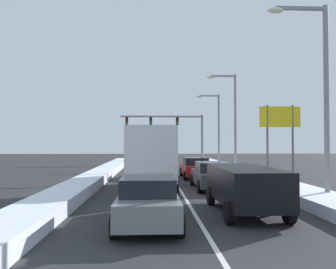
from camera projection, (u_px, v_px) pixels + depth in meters
ground_plane at (178, 186)px, 19.87m from camera, size 120.00×120.00×0.00m
lane_stripe_between_right_lane_and_center_lane at (174, 179)px, 23.72m from camera, size 0.14×42.39×0.01m
snow_bank_right_shoulder at (248, 176)px, 23.97m from camera, size 2.15×42.39×0.47m
snow_bank_left_shoulder at (98, 176)px, 23.47m from camera, size 1.67×42.39×0.56m
suv_black_right_lane_nearest at (244, 185)px, 12.33m from camera, size 2.16×4.90×1.67m
sedan_charcoal_right_lane_second at (212, 175)px, 18.73m from camera, size 2.00×4.50×1.51m
sedan_red_right_lane_third at (195, 168)px, 24.59m from camera, size 2.00×4.50×1.51m
sedan_gray_center_lane_nearest at (148, 200)px, 10.59m from camera, size 2.00×4.50×1.51m
box_truck_center_lane_second at (151, 155)px, 18.02m from camera, size 2.53×7.20×3.36m
sedan_white_center_lane_third at (153, 167)px, 25.21m from camera, size 2.00×4.50×1.51m
traffic_light_gantry at (173, 126)px, 43.12m from camera, size 10.60×0.47×6.20m
street_lamp_right_near at (318, 85)px, 14.49m from camera, size 2.66×0.36×8.53m
street_lamp_right_mid at (231, 114)px, 29.88m from camera, size 2.66×0.36×8.67m
street_lamp_right_far at (216, 123)px, 37.57m from camera, size 2.66×0.36×7.98m
roadside_sign_right at (280, 124)px, 26.16m from camera, size 3.20×0.16×5.50m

